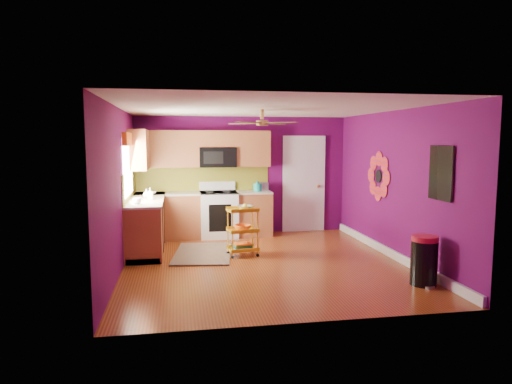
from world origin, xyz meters
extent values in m
plane|color=maroon|center=(0.00, 0.00, 0.00)|extent=(5.00, 5.00, 0.00)
cube|color=#590A50|center=(0.00, 2.50, 1.25)|extent=(4.50, 0.04, 2.50)
cube|color=#590A50|center=(0.00, -2.50, 1.25)|extent=(4.50, 0.04, 2.50)
cube|color=#590A50|center=(-2.25, 0.00, 1.25)|extent=(0.04, 5.00, 2.50)
cube|color=#590A50|center=(2.25, 0.00, 1.25)|extent=(0.04, 5.00, 2.50)
cube|color=silver|center=(0.00, 0.00, 2.50)|extent=(4.50, 5.00, 0.04)
cube|color=white|center=(2.22, 0.00, 0.07)|extent=(0.05, 4.90, 0.14)
cube|color=brown|center=(-1.95, 1.35, 0.45)|extent=(0.60, 2.30, 0.90)
cube|color=brown|center=(-0.85, 2.20, 0.45)|extent=(2.80, 0.60, 0.90)
cube|color=beige|center=(-1.95, 1.35, 0.92)|extent=(0.63, 2.30, 0.04)
cube|color=beige|center=(-0.85, 2.20, 0.92)|extent=(2.80, 0.63, 0.04)
cube|color=black|center=(-1.95, 1.35, 0.05)|extent=(0.54, 2.30, 0.10)
cube|color=black|center=(-0.85, 2.20, 0.05)|extent=(2.80, 0.54, 0.10)
cube|color=white|center=(-0.55, 2.17, 0.46)|extent=(0.76, 0.66, 0.92)
cube|color=black|center=(-0.55, 2.17, 0.93)|extent=(0.76, 0.62, 0.03)
cube|color=white|center=(-0.55, 2.45, 1.04)|extent=(0.76, 0.06, 0.18)
cube|color=black|center=(-0.55, 1.84, 0.45)|extent=(0.45, 0.02, 0.55)
cube|color=brown|center=(-1.59, 2.33, 1.83)|extent=(1.32, 0.33, 0.75)
cube|color=brown|center=(0.19, 2.33, 1.83)|extent=(0.72, 0.33, 0.75)
cube|color=brown|center=(-0.55, 2.33, 2.03)|extent=(0.76, 0.33, 0.34)
cube|color=brown|center=(-2.08, 1.85, 1.83)|extent=(0.33, 1.30, 0.75)
cube|color=black|center=(-0.55, 2.30, 1.65)|extent=(0.76, 0.38, 0.40)
cube|color=#686217|center=(-0.85, 2.49, 1.20)|extent=(2.80, 0.01, 0.51)
cube|color=#686217|center=(-2.24, 1.35, 1.20)|extent=(0.01, 2.30, 0.51)
cube|color=white|center=(-2.23, 1.05, 1.55)|extent=(0.03, 1.20, 1.00)
cube|color=orange|center=(-2.20, 1.05, 2.02)|extent=(0.08, 1.35, 0.22)
cube|color=white|center=(1.35, 2.48, 1.02)|extent=(0.85, 0.04, 2.05)
cube|color=white|center=(1.35, 2.46, 1.02)|extent=(0.95, 0.02, 2.15)
sphere|color=#BF8C3F|center=(1.67, 2.42, 1.00)|extent=(0.07, 0.07, 0.07)
cylinder|color=black|center=(2.23, 0.60, 1.35)|extent=(0.01, 0.24, 0.24)
cube|color=teal|center=(2.23, -1.40, 1.55)|extent=(0.03, 0.52, 0.72)
cube|color=black|center=(2.21, -1.40, 1.55)|extent=(0.01, 0.56, 0.76)
cylinder|color=#BF8C3F|center=(0.00, 0.20, 2.42)|extent=(0.06, 0.06, 0.16)
cylinder|color=#BF8C3F|center=(0.00, 0.20, 2.28)|extent=(0.20, 0.20, 0.08)
cube|color=#4C2D19|center=(0.27, 0.47, 2.28)|extent=(0.47, 0.47, 0.01)
cube|color=#4C2D19|center=(-0.27, 0.47, 2.28)|extent=(0.47, 0.47, 0.01)
cube|color=#4C2D19|center=(-0.27, -0.07, 2.28)|extent=(0.47, 0.47, 0.01)
cube|color=#4C2D19|center=(0.27, -0.07, 2.28)|extent=(0.47, 0.47, 0.01)
cube|color=black|center=(-0.96, 0.77, 0.01)|extent=(1.17, 1.69, 0.02)
cylinder|color=yellow|center=(-0.48, 0.36, 0.43)|extent=(0.02, 0.02, 0.78)
cylinder|color=yellow|center=(-0.03, 0.42, 0.43)|extent=(0.02, 0.02, 0.78)
cylinder|color=yellow|center=(-0.52, 0.66, 0.43)|extent=(0.02, 0.02, 0.78)
cylinder|color=yellow|center=(-0.08, 0.73, 0.43)|extent=(0.02, 0.02, 0.78)
sphere|color=black|center=(-0.48, 0.36, 0.03)|extent=(0.06, 0.06, 0.06)
sphere|color=black|center=(-0.03, 0.42, 0.03)|extent=(0.06, 0.06, 0.06)
sphere|color=black|center=(-0.52, 0.66, 0.03)|extent=(0.06, 0.06, 0.06)
sphere|color=black|center=(-0.08, 0.73, 0.03)|extent=(0.06, 0.06, 0.06)
cube|color=yellow|center=(-0.28, 0.54, 0.80)|extent=(0.55, 0.43, 0.03)
cube|color=yellow|center=(-0.28, 0.54, 0.44)|extent=(0.55, 0.43, 0.03)
cube|color=yellow|center=(-0.28, 0.54, 0.11)|extent=(0.55, 0.43, 0.03)
imported|color=beige|center=(-0.23, 0.55, 0.85)|extent=(0.31, 0.31, 0.07)
sphere|color=yellow|center=(-0.23, 0.55, 0.87)|extent=(0.09, 0.09, 0.09)
imported|color=orange|center=(-0.28, 0.54, 0.50)|extent=(0.32, 0.32, 0.09)
cube|color=navy|center=(-0.28, 0.54, 0.14)|extent=(0.32, 0.26, 0.04)
cube|color=#267233|center=(-0.28, 0.54, 0.18)|extent=(0.32, 0.26, 0.03)
cube|color=orange|center=(-0.28, 0.54, 0.21)|extent=(0.32, 0.26, 0.03)
cylinder|color=black|center=(1.97, -1.49, 0.31)|extent=(0.47, 0.47, 0.62)
cylinder|color=#B1192E|center=(1.97, -1.49, 0.66)|extent=(0.36, 0.36, 0.07)
cube|color=beige|center=(1.97, -1.67, 0.02)|extent=(0.14, 0.11, 0.03)
cylinder|color=#15A193|center=(0.27, 2.20, 1.02)|extent=(0.18, 0.18, 0.16)
sphere|color=#15A193|center=(0.27, 2.20, 1.12)|extent=(0.06, 0.06, 0.06)
cube|color=beige|center=(0.40, 2.27, 1.03)|extent=(0.22, 0.15, 0.18)
imported|color=#EA3F72|center=(-1.87, 1.18, 1.05)|extent=(0.10, 0.10, 0.21)
imported|color=white|center=(-1.94, 1.40, 1.03)|extent=(0.13, 0.13, 0.17)
imported|color=white|center=(-1.91, 1.93, 0.97)|extent=(0.23, 0.23, 0.06)
imported|color=white|center=(-2.05, 0.61, 0.99)|extent=(0.13, 0.13, 0.10)
camera|label=1|loc=(-1.37, -7.17, 2.00)|focal=32.00mm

